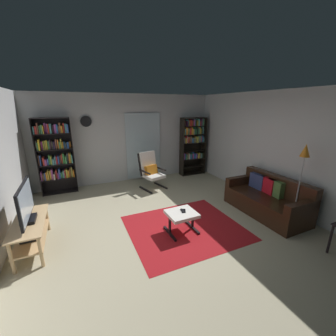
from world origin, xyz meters
The scene contains 16 objects.
ground_plane centered at (0.00, 0.00, 0.00)m, with size 7.02×7.02×0.00m, color #B4AA8B.
wall_back centered at (0.00, 2.90, 1.30)m, with size 5.60×0.06×2.60m, color silver.
wall_right centered at (2.70, 0.00, 1.30)m, with size 0.06×6.00×2.60m, color silver.
glass_door_panel centered at (0.46, 2.83, 1.05)m, with size 1.10×0.01×2.00m, color silver.
area_rug centered at (0.25, -0.29, 0.00)m, with size 2.09×1.83×0.01m, color #A8181D.
tv_stand centered at (-2.31, 0.18, 0.34)m, with size 0.45×1.15×0.51m.
television centered at (-2.30, 0.19, 0.80)m, with size 0.20×0.94×0.61m.
bookshelf_near_tv centered at (-1.98, 2.65, 1.06)m, with size 0.86×0.30×1.98m.
bookshelf_near_sofa centered at (2.08, 2.61, 1.11)m, with size 0.85×0.30×1.89m.
leather_sofa centered at (2.18, -0.46, 0.31)m, with size 0.81×1.72×0.81m.
lounge_armchair centered at (0.38, 1.97, 0.53)m, with size 0.71×0.77×1.02m.
ottoman centered at (0.13, -0.37, 0.32)m, with size 0.53×0.49×0.39m.
tv_remote centered at (0.17, -0.33, 0.40)m, with size 0.04×0.14×0.02m, color black.
cell_phone centered at (0.19, -0.34, 0.40)m, with size 0.07×0.14×0.01m, color black.
floor_lamp_by_sofa centered at (2.32, -1.00, 1.24)m, with size 0.22×0.22×1.60m.
wall_clock centered at (-1.14, 2.82, 1.85)m, with size 0.29×0.03×0.29m.
Camera 1 is at (-1.52, -3.44, 2.26)m, focal length 22.73 mm.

